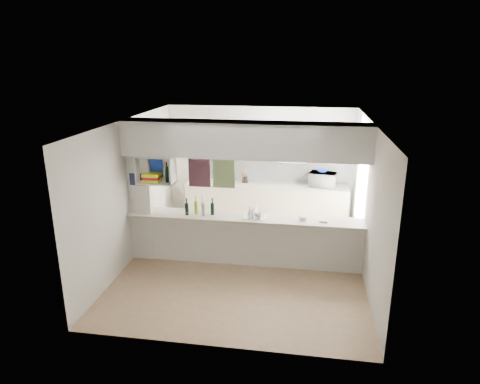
% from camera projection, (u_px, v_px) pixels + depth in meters
% --- Properties ---
extents(floor, '(4.80, 4.80, 0.00)m').
position_uv_depth(floor, '(244.00, 263.00, 7.86)').
color(floor, '#9B765A').
rests_on(floor, ground).
extents(ceiling, '(4.80, 4.80, 0.00)m').
position_uv_depth(ceiling, '(244.00, 122.00, 7.08)').
color(ceiling, white).
rests_on(ceiling, wall_back).
extents(wall_back, '(4.20, 0.00, 4.20)m').
position_uv_depth(wall_back, '(259.00, 164.00, 9.73)').
color(wall_back, silver).
rests_on(wall_back, floor).
extents(wall_left, '(0.00, 4.80, 4.80)m').
position_uv_depth(wall_left, '(130.00, 191.00, 7.78)').
color(wall_left, silver).
rests_on(wall_left, floor).
extents(wall_right, '(0.00, 4.80, 4.80)m').
position_uv_depth(wall_right, '(368.00, 202.00, 7.16)').
color(wall_right, silver).
rests_on(wall_right, floor).
extents(servery_partition, '(4.20, 0.50, 2.60)m').
position_uv_depth(servery_partition, '(234.00, 176.00, 7.39)').
color(servery_partition, silver).
rests_on(servery_partition, floor).
extents(cubby_shelf, '(0.65, 0.35, 0.50)m').
position_uv_depth(cubby_shelf, '(156.00, 171.00, 7.52)').
color(cubby_shelf, white).
rests_on(cubby_shelf, bulkhead).
extents(kitchen_run, '(3.60, 0.63, 2.24)m').
position_uv_depth(kitchen_run, '(265.00, 188.00, 9.60)').
color(kitchen_run, beige).
rests_on(kitchen_run, floor).
extents(microwave, '(0.64, 0.50, 0.31)m').
position_uv_depth(microwave, '(323.00, 180.00, 9.31)').
color(microwave, white).
rests_on(microwave, bench_top).
extents(bowl, '(0.23, 0.23, 0.06)m').
position_uv_depth(bowl, '(322.00, 171.00, 9.29)').
color(bowl, '#0E2B9A').
rests_on(bowl, microwave).
extents(dish_rack, '(0.43, 0.34, 0.21)m').
position_uv_depth(dish_rack, '(255.00, 213.00, 7.52)').
color(dish_rack, silver).
rests_on(dish_rack, breakfast_bar).
extents(cup, '(0.14, 0.14, 0.09)m').
position_uv_depth(cup, '(259.00, 216.00, 7.45)').
color(cup, white).
rests_on(cup, dish_rack).
extents(wine_bottles, '(0.52, 0.15, 0.34)m').
position_uv_depth(wine_bottles, '(200.00, 208.00, 7.64)').
color(wine_bottles, black).
rests_on(wine_bottles, breakfast_bar).
extents(plastic_tubs, '(0.49, 0.17, 0.07)m').
position_uv_depth(plastic_tubs, '(304.00, 218.00, 7.41)').
color(plastic_tubs, silver).
rests_on(plastic_tubs, breakfast_bar).
extents(utensil_jar, '(0.10, 0.10, 0.14)m').
position_uv_depth(utensil_jar, '(246.00, 180.00, 9.63)').
color(utensil_jar, black).
rests_on(utensil_jar, bench_top).
extents(knife_block, '(0.12, 0.10, 0.20)m').
position_uv_depth(knife_block, '(244.00, 178.00, 9.66)').
color(knife_block, '#542F1D').
rests_on(knife_block, bench_top).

